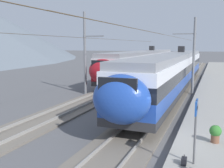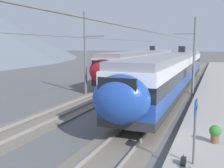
% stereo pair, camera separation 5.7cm
% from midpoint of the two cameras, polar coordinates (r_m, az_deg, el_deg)
% --- Properties ---
extents(ground_plane, '(400.00, 400.00, 0.00)m').
position_cam_midpoint_polar(ground_plane, '(12.66, 9.73, -13.13)').
color(ground_plane, '#565659').
extents(track_near, '(120.00, 3.00, 0.28)m').
position_cam_midpoint_polar(track_near, '(12.98, 3.31, -12.14)').
color(track_near, '#6B6359').
rests_on(track_near, ground).
extents(track_far, '(120.00, 3.00, 0.28)m').
position_cam_midpoint_polar(track_far, '(15.74, -17.71, -8.82)').
color(track_far, '#6B6359').
rests_on(track_far, ground).
extents(train_near_platform, '(32.92, 2.93, 4.27)m').
position_cam_midpoint_polar(train_near_platform, '(26.67, 13.38, 3.06)').
color(train_near_platform, '#2D2D30').
rests_on(train_near_platform, track_near).
extents(train_far_track, '(31.15, 3.01, 4.27)m').
position_cam_midpoint_polar(train_far_track, '(38.10, 6.91, 4.78)').
color(train_far_track, '#2D2D30').
rests_on(train_far_track, track_far).
extents(catenary_mast_mid, '(40.51, 2.17, 7.21)m').
position_cam_midpoint_polar(catenary_mast_mid, '(25.67, 17.12, 6.22)').
color(catenary_mast_mid, slate).
rests_on(catenary_mast_mid, ground).
extents(catenary_mast_far_side, '(40.51, 2.10, 7.71)m').
position_cam_midpoint_polar(catenary_mast_far_side, '(24.71, -5.76, 6.92)').
color(catenary_mast_far_side, slate).
rests_on(catenary_mast_far_side, ground).
extents(platform_sign, '(0.70, 0.08, 2.35)m').
position_cam_midpoint_polar(platform_sign, '(9.70, 17.75, -7.06)').
color(platform_sign, '#59595B').
rests_on(platform_sign, platform_slab).
extents(handbag_near_sign, '(0.32, 0.18, 0.38)m').
position_cam_midpoint_polar(handbag_near_sign, '(10.08, 15.33, -15.97)').
color(handbag_near_sign, black).
rests_on(handbag_near_sign, platform_slab).
extents(potted_plant_platform_edge, '(0.51, 0.51, 0.79)m').
position_cam_midpoint_polar(potted_plant_platform_edge, '(12.46, 21.59, -9.83)').
color(potted_plant_platform_edge, brown).
rests_on(potted_plant_platform_edge, platform_slab).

